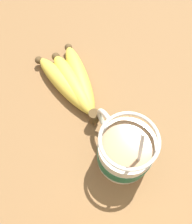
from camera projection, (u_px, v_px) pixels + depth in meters
The scene contains 3 objects.
table at pixel (97, 139), 49.49cm from camera, with size 110.73×110.73×2.89cm.
coffee_mug at pixel (125, 151), 42.32cm from camera, with size 13.47×9.61×16.77cm.
banana_bunch at pixel (72, 83), 51.20cm from camera, with size 19.86×10.71×4.21cm.
Camera 1 is at (-14.01, 8.84, 48.38)cm, focal length 40.00 mm.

